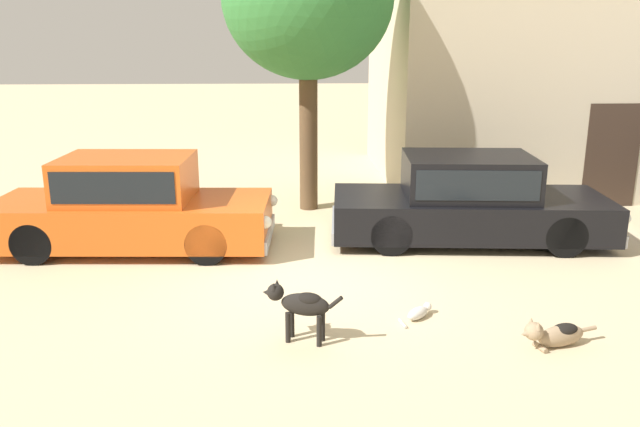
{
  "coord_description": "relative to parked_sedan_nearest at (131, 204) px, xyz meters",
  "views": [
    {
      "loc": [
        -0.38,
        -8.66,
        3.36
      ],
      "look_at": [
        0.04,
        0.2,
        0.9
      ],
      "focal_mm": 35.75,
      "sensor_mm": 36.0,
      "label": 1
    }
  ],
  "objects": [
    {
      "name": "ground_plane",
      "position": [
        2.97,
        -1.44,
        -0.75
      ],
      "size": [
        80.0,
        80.0,
        0.0
      ],
      "primitive_type": "plane",
      "color": "#CCB78E"
    },
    {
      "name": "parked_sedan_nearest",
      "position": [
        0.0,
        0.0,
        0.0
      ],
      "size": [
        4.65,
        1.91,
        1.53
      ],
      "rotation": [
        0.0,
        0.0,
        -0.05
      ],
      "color": "#D15619",
      "rests_on": "ground_plane"
    },
    {
      "name": "parked_sedan_second",
      "position": [
        5.6,
        0.18,
        -0.03
      ],
      "size": [
        4.82,
        2.15,
        1.47
      ],
      "rotation": [
        0.0,
        0.0,
        -0.08
      ],
      "color": "black",
      "rests_on": "ground_plane"
    },
    {
      "name": "stray_dog_spotted",
      "position": [
        2.68,
        -3.45,
        -0.29
      ],
      "size": [
        0.93,
        0.39,
        0.7
      ],
      "rotation": [
        0.0,
        0.0,
        2.82
      ],
      "color": "black",
      "rests_on": "ground_plane"
    },
    {
      "name": "stray_dog_tan",
      "position": [
        5.53,
        -3.74,
        -0.58
      ],
      "size": [
        0.99,
        0.37,
        0.38
      ],
      "rotation": [
        0.0,
        0.0,
        3.41
      ],
      "color": "#997F60",
      "rests_on": "ground_plane"
    },
    {
      "name": "stray_cat",
      "position": [
        4.16,
        -2.91,
        -0.68
      ],
      "size": [
        0.46,
        0.49,
        0.15
      ],
      "rotation": [
        0.0,
        0.0,
        0.77
      ],
      "color": "beige",
      "rests_on": "ground_plane"
    }
  ]
}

